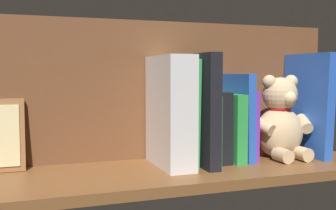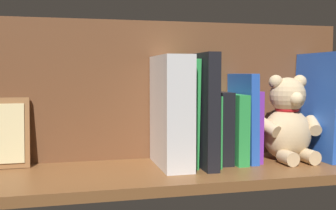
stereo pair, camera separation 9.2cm
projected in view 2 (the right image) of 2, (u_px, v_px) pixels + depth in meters
The scene contains 13 objects.
ground_plane at pixel (168, 173), 93.18cm from camera, with size 99.87×29.24×2.20cm, color brown.
shelf_back_panel at pixel (156, 90), 103.75cm from camera, with size 99.87×1.50×34.37cm, color brown.
book_0 at pixel (321, 120), 107.20cm from camera, with size 2.26×12.56×18.40cm, color red.
book_1 at pixel (318, 106), 103.63cm from camera, with size 2.48×17.89×26.46cm, color blue.
teddy_bear at pixel (288, 123), 101.13cm from camera, with size 17.06×13.51×21.02cm.
book_2 at pixel (250, 125), 102.12cm from camera, with size 1.24×13.22×17.12cm, color purple.
book_3 at pixel (243, 117), 100.85cm from camera, with size 2.04×14.46×21.27cm, color blue.
book_4 at pixel (232, 128), 100.09cm from camera, with size 2.75×15.00×16.43cm, color green.
book_5 at pixel (218, 127), 99.77cm from camera, with size 3.10×13.93×16.98cm, color black.
book_6 at pixel (209, 129), 98.41cm from camera, with size 1.24×15.48×16.29cm, color green.
book_7 at pixel (201, 109), 95.85cm from camera, with size 2.83×18.76×25.96cm, color black.
book_8 at pixel (187, 112), 97.11cm from camera, with size 1.48×14.97×24.58cm, color green.
dictionary_thick_white at pixel (171, 111), 94.37cm from camera, with size 6.35×18.18×25.42cm, color silver.
Camera 2 is at (21.81, 89.09, 21.38)cm, focal length 43.98 mm.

